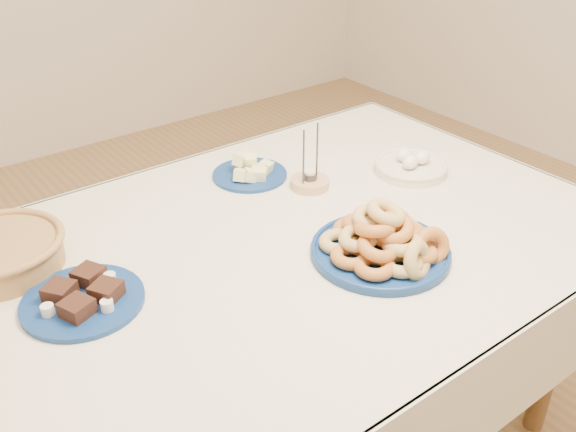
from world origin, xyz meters
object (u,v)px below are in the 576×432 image
object	(u,v)px
dining_table	(276,279)
egg_bowl	(411,166)
donut_platter	(384,242)
melon_plate	(250,171)
candle_holder	(310,182)
brownie_plate	(83,298)
wicker_basket	(0,252)

from	to	relation	value
dining_table	egg_bowl	bearing A→B (deg)	6.98
donut_platter	egg_bowl	xyz separation A→B (m)	(0.37, 0.26, -0.02)
donut_platter	melon_plate	xyz separation A→B (m)	(-0.01, 0.52, -0.02)
dining_table	donut_platter	distance (m)	0.29
dining_table	candle_holder	distance (m)	0.33
brownie_plate	egg_bowl	world-z (taller)	egg_bowl
egg_bowl	donut_platter	bearing A→B (deg)	-144.88
dining_table	candle_holder	size ratio (longest dim) A/B	9.43
brownie_plate	wicker_basket	size ratio (longest dim) A/B	1.12
donut_platter	egg_bowl	distance (m)	0.45
melon_plate	brownie_plate	size ratio (longest dim) A/B	0.82
dining_table	brownie_plate	distance (m)	0.47
melon_plate	brownie_plate	world-z (taller)	melon_plate
dining_table	candle_holder	world-z (taller)	candle_holder
candle_holder	egg_bowl	xyz separation A→B (m)	(0.29, -0.11, 0.01)
wicker_basket	donut_platter	bearing A→B (deg)	-34.50
egg_bowl	melon_plate	bearing A→B (deg)	146.14
melon_plate	candle_holder	bearing A→B (deg)	-57.11
dining_table	melon_plate	size ratio (longest dim) A/B	6.28
melon_plate	brownie_plate	distance (m)	0.66
dining_table	wicker_basket	bearing A→B (deg)	151.72
brownie_plate	candle_holder	xyz separation A→B (m)	(0.70, 0.12, 0.00)
wicker_basket	candle_holder	world-z (taller)	candle_holder
dining_table	candle_holder	xyz separation A→B (m)	(0.25, 0.17, 0.12)
dining_table	egg_bowl	size ratio (longest dim) A/B	6.70
donut_platter	wicker_basket	distance (m)	0.87
melon_plate	dining_table	bearing A→B (deg)	-114.99
melon_plate	wicker_basket	distance (m)	0.70
dining_table	candle_holder	bearing A→B (deg)	35.08
egg_bowl	candle_holder	bearing A→B (deg)	159.37
donut_platter	egg_bowl	bearing A→B (deg)	35.12
melon_plate	brownie_plate	bearing A→B (deg)	-156.34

